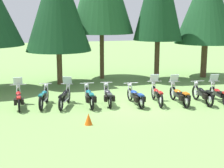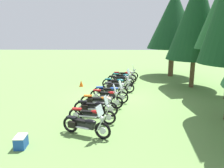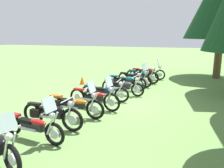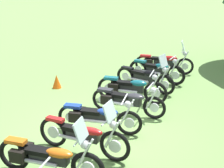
# 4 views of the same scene
# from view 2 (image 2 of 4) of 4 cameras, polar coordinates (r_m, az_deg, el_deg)

# --- Properties ---
(ground_plane) EXTENTS (80.00, 80.00, 0.00)m
(ground_plane) POSITION_cam_2_polar(r_m,az_deg,el_deg) (14.36, 0.12, -3.36)
(ground_plane) COLOR #6B934C
(motorcycle_0) EXTENTS (0.77, 2.33, 1.35)m
(motorcycle_0) POSITION_cam_2_polar(r_m,az_deg,el_deg) (19.57, 3.32, 2.49)
(motorcycle_0) COLOR black
(motorcycle_0) RESTS_ON ground_plane
(motorcycle_1) EXTENTS (0.80, 2.16, 1.02)m
(motorcycle_1) POSITION_cam_2_polar(r_m,az_deg,el_deg) (18.43, 3.05, 1.78)
(motorcycle_1) COLOR black
(motorcycle_1) RESTS_ON ground_plane
(motorcycle_2) EXTENTS (0.99, 2.16, 1.36)m
(motorcycle_2) POSITION_cam_2_polar(r_m,az_deg,el_deg) (17.46, 2.27, 1.21)
(motorcycle_2) COLOR black
(motorcycle_2) RESTS_ON ground_plane
(motorcycle_3) EXTENTS (0.71, 2.27, 1.03)m
(motorcycle_3) POSITION_cam_2_polar(r_m,az_deg,el_deg) (16.34, 1.26, 0.39)
(motorcycle_3) COLOR black
(motorcycle_3) RESTS_ON ground_plane
(motorcycle_4) EXTENTS (0.77, 2.24, 0.99)m
(motorcycle_4) POSITION_cam_2_polar(r_m,az_deg,el_deg) (15.41, 1.48, -0.51)
(motorcycle_4) COLOR black
(motorcycle_4) RESTS_ON ground_plane
(motorcycle_5) EXTENTS (0.77, 2.26, 0.99)m
(motorcycle_5) POSITION_cam_2_polar(r_m,az_deg,el_deg) (14.19, -0.54, -1.70)
(motorcycle_5) COLOR black
(motorcycle_5) RESTS_ON ground_plane
(motorcycle_6) EXTENTS (0.75, 2.32, 1.38)m
(motorcycle_6) POSITION_cam_2_polar(r_m,az_deg,el_deg) (13.09, -0.66, -2.83)
(motorcycle_6) COLOR black
(motorcycle_6) RESTS_ON ground_plane
(motorcycle_7) EXTENTS (0.65, 2.39, 1.37)m
(motorcycle_7) POSITION_cam_2_polar(r_m,az_deg,el_deg) (12.13, -2.87, -4.20)
(motorcycle_7) COLOR black
(motorcycle_7) RESTS_ON ground_plane
(motorcycle_8) EXTENTS (0.73, 2.24, 1.03)m
(motorcycle_8) POSITION_cam_2_polar(r_m,az_deg,el_deg) (11.04, -4.43, -6.00)
(motorcycle_8) COLOR black
(motorcycle_8) RESTS_ON ground_plane
(motorcycle_9) EXTENTS (0.64, 2.24, 1.34)m
(motorcycle_9) POSITION_cam_2_polar(r_m,az_deg,el_deg) (10.21, -5.02, -7.76)
(motorcycle_9) COLOR black
(motorcycle_9) RESTS_ON ground_plane
(motorcycle_10) EXTENTS (1.03, 2.07, 1.36)m
(motorcycle_10) POSITION_cam_2_polar(r_m,az_deg,el_deg) (9.08, -6.90, -10.40)
(motorcycle_10) COLOR black
(motorcycle_10) RESTS_ON ground_plane
(pine_tree_0) EXTENTS (4.69, 4.69, 7.90)m
(pine_tree_0) POSITION_cam_2_polar(r_m,az_deg,el_deg) (21.67, 15.68, 15.76)
(pine_tree_0) COLOR brown
(pine_tree_0) RESTS_ON ground_plane
(pine_tree_1) EXTENTS (4.09, 4.09, 8.17)m
(pine_tree_1) POSITION_cam_2_polar(r_m,az_deg,el_deg) (17.59, 21.09, 15.78)
(pine_tree_1) COLOR brown
(pine_tree_1) RESTS_ON ground_plane
(picnic_cooler) EXTENTS (0.58, 0.41, 0.45)m
(picnic_cooler) POSITION_cam_2_polar(r_m,az_deg,el_deg) (8.89, -22.49, -13.63)
(picnic_cooler) COLOR #19479E
(picnic_cooler) RESTS_ON ground_plane
(traffic_cone) EXTENTS (0.32, 0.32, 0.48)m
(traffic_cone) POSITION_cam_2_polar(r_m,az_deg,el_deg) (17.25, -7.98, 0.15)
(traffic_cone) COLOR #EA590F
(traffic_cone) RESTS_ON ground_plane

